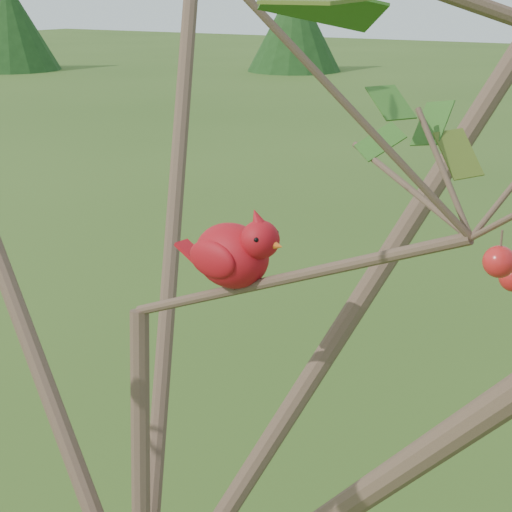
{
  "coord_description": "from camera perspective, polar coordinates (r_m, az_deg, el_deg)",
  "views": [
    {
      "loc": [
        0.82,
        -0.9,
        2.5
      ],
      "look_at": [
        0.21,
        0.08,
        2.11
      ],
      "focal_mm": 55.0,
      "sensor_mm": 36.0,
      "label": 1
    }
  ],
  "objects": [
    {
      "name": "crabapple_tree",
      "position": [
        1.24,
        -9.88,
        0.78
      ],
      "size": [
        2.35,
        2.05,
        2.95
      ],
      "color": "#473426",
      "rests_on": "ground"
    },
    {
      "name": "cardinal",
      "position": [
        1.24,
        -1.53,
        0.21
      ],
      "size": [
        0.22,
        0.12,
        0.15
      ],
      "rotation": [
        0.0,
        0.0,
        -0.13
      ],
      "color": "#AA0E12",
      "rests_on": "ground"
    }
  ]
}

